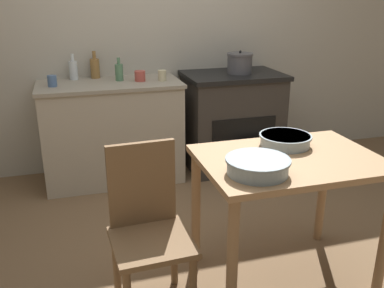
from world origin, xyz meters
TOP-DOWN VIEW (x-y plane):
  - ground_plane at (0.00, 0.00)m, footprint 14.00×14.00m
  - wall_back at (0.00, 1.58)m, footprint 8.00×0.07m
  - counter_cabinet at (-0.48, 1.26)m, footprint 1.20×0.61m
  - stove at (0.64, 1.25)m, footprint 0.89×0.64m
  - work_table at (0.30, -0.46)m, footprint 0.97×0.70m
  - chair at (-0.49, -0.45)m, footprint 0.42×0.42m
  - flour_sack at (0.72, 0.77)m, footprint 0.23×0.16m
  - stock_pot at (0.70, 1.23)m, footprint 0.24×0.24m
  - mixing_bowl_large at (0.36, -0.29)m, footprint 0.30×0.30m
  - mixing_bowl_small at (0.04, -0.62)m, footprint 0.32×0.32m
  - bottle_far_left at (-0.76, 1.46)m, footprint 0.07×0.07m
  - bottle_left at (-0.39, 1.30)m, footprint 0.07×0.07m
  - bottle_mid_left at (-0.57, 1.48)m, footprint 0.08×0.08m
  - cup_center_left at (-0.03, 1.19)m, footprint 0.07×0.07m
  - cup_center at (-0.22, 1.23)m, footprint 0.09×0.09m
  - cup_center_right at (-0.94, 1.21)m, footprint 0.07×0.07m

SIDE VIEW (x-z plane):
  - ground_plane at x=0.00m, z-range 0.00..0.00m
  - flour_sack at x=0.72m, z-range 0.00..0.38m
  - counter_cabinet at x=-0.48m, z-range 0.00..0.88m
  - stove at x=0.64m, z-range 0.00..0.90m
  - chair at x=-0.49m, z-range 0.02..0.91m
  - work_table at x=0.30m, z-range 0.26..1.02m
  - mixing_bowl_large at x=0.36m, z-range 0.77..0.84m
  - mixing_bowl_small at x=0.04m, z-range 0.77..0.85m
  - cup_center at x=-0.22m, z-range 0.88..0.97m
  - cup_center_right at x=-0.94m, z-range 0.88..0.97m
  - cup_center_left at x=-0.03m, z-range 0.88..0.97m
  - bottle_left at x=-0.39m, z-range 0.86..1.06m
  - bottle_far_left at x=-0.76m, z-range 0.86..1.08m
  - bottle_mid_left at x=-0.57m, z-range 0.85..1.09m
  - stock_pot at x=0.70m, z-range 0.89..1.10m
  - wall_back at x=0.00m, z-range 0.00..2.55m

